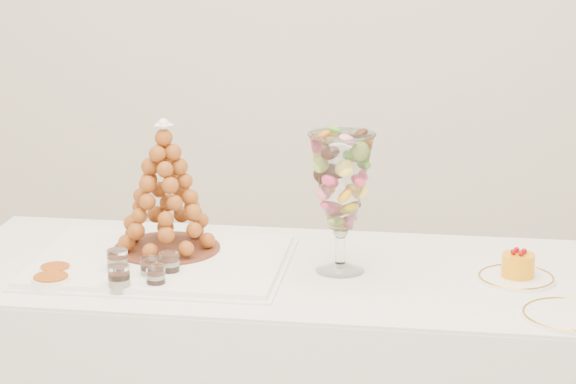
# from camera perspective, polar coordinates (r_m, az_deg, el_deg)

# --- Properties ---
(lace_tray) EXTENTS (0.67, 0.51, 0.02)m
(lace_tray) POSITION_cam_1_polar(r_m,az_deg,el_deg) (3.00, -6.52, -3.53)
(lace_tray) COLOR white
(lace_tray) RESTS_ON buffet_table
(macaron_vase) EXTENTS (0.17, 0.17, 0.37)m
(macaron_vase) POSITION_cam_1_polar(r_m,az_deg,el_deg) (2.88, 2.72, 0.47)
(macaron_vase) COLOR white
(macaron_vase) RESTS_ON buffet_table
(cake_plate) EXTENTS (0.20, 0.20, 0.01)m
(cake_plate) POSITION_cam_1_polar(r_m,az_deg,el_deg) (2.93, 11.51, -4.32)
(cake_plate) COLOR white
(cake_plate) RESTS_ON buffet_table
(spare_plate) EXTENTS (0.22, 0.22, 0.01)m
(spare_plate) POSITION_cam_1_polar(r_m,az_deg,el_deg) (2.71, 14.05, -6.11)
(spare_plate) COLOR white
(spare_plate) RESTS_ON buffet_table
(verrine_a) EXTENTS (0.06, 0.06, 0.07)m
(verrine_a) POSITION_cam_1_polar(r_m,az_deg,el_deg) (2.92, -8.65, -3.60)
(verrine_a) COLOR white
(verrine_a) RESTS_ON buffet_table
(verrine_b) EXTENTS (0.05, 0.05, 0.07)m
(verrine_b) POSITION_cam_1_polar(r_m,az_deg,el_deg) (2.87, -7.02, -3.96)
(verrine_b) COLOR white
(verrine_b) RESTS_ON buffet_table
(verrine_c) EXTENTS (0.05, 0.05, 0.07)m
(verrine_c) POSITION_cam_1_polar(r_m,az_deg,el_deg) (2.89, -6.04, -3.76)
(verrine_c) COLOR white
(verrine_c) RESTS_ON buffet_table
(verrine_d) EXTENTS (0.06, 0.06, 0.07)m
(verrine_d) POSITION_cam_1_polar(r_m,az_deg,el_deg) (2.80, -8.58, -4.44)
(verrine_d) COLOR white
(verrine_d) RESTS_ON buffet_table
(verrine_e) EXTENTS (0.06, 0.06, 0.06)m
(verrine_e) POSITION_cam_1_polar(r_m,az_deg,el_deg) (2.81, -6.73, -4.42)
(verrine_e) COLOR white
(verrine_e) RESTS_ON buffet_table
(ramekin_back) EXTENTS (0.08, 0.08, 0.03)m
(ramekin_back) POSITION_cam_1_polar(r_m,az_deg,el_deg) (2.95, -11.73, -4.00)
(ramekin_back) COLOR white
(ramekin_back) RESTS_ON buffet_table
(ramekin_front) EXTENTS (0.10, 0.10, 0.03)m
(ramekin_front) POSITION_cam_1_polar(r_m,az_deg,el_deg) (2.87, -11.94, -4.54)
(ramekin_front) COLOR white
(ramekin_front) RESTS_ON buffet_table
(croquembouche) EXTENTS (0.29, 0.29, 0.36)m
(croquembouche) POSITION_cam_1_polar(r_m,az_deg,el_deg) (3.01, -6.26, 0.26)
(croquembouche) COLOR #602C19
(croquembouche) RESTS_ON lace_tray
(mousse_cake) EXTENTS (0.08, 0.08, 0.07)m
(mousse_cake) POSITION_cam_1_polar(r_m,az_deg,el_deg) (2.92, 11.60, -3.64)
(mousse_cake) COLOR orange
(mousse_cake) RESTS_ON cake_plate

